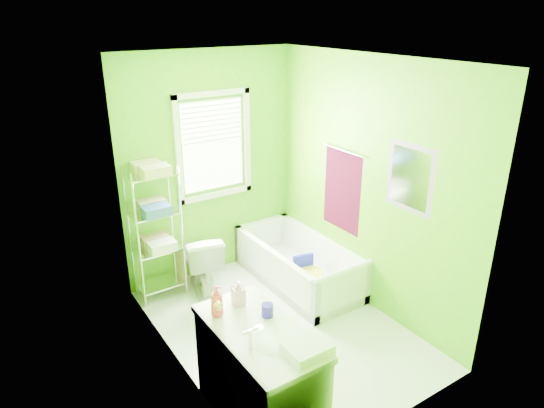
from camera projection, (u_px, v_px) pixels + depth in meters
ground at (280, 327)px, 4.87m from camera, size 2.90×2.90×0.00m
room_envelope at (282, 182)px, 4.29m from camera, size 2.14×2.94×2.62m
window at (213, 140)px, 5.39m from camera, size 0.92×0.05×1.22m
door at (236, 331)px, 3.19m from camera, size 0.09×0.80×2.00m
right_wall_decor at (367, 185)px, 4.89m from camera, size 0.04×1.48×1.17m
bathtub at (298, 269)px, 5.62m from camera, size 0.76×1.63×0.53m
toilet at (202, 261)px, 5.42m from camera, size 0.55×0.77×0.71m
vanity at (260, 373)px, 3.63m from camera, size 0.57×1.10×1.08m
wire_shelf_unit at (156, 218)px, 5.11m from camera, size 0.51×0.41×1.53m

